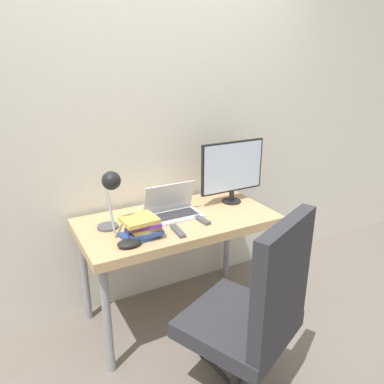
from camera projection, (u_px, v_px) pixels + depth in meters
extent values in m
plane|color=#70665B|center=(201.00, 342.00, 2.50)|extent=(12.00, 12.00, 0.00)
cube|color=beige|center=(152.00, 130.00, 2.66)|extent=(8.00, 0.05, 2.60)
cube|color=tan|center=(177.00, 222.00, 2.52)|extent=(1.31, 0.67, 0.06)
cylinder|color=gray|center=(107.00, 321.00, 2.16)|extent=(0.05, 0.05, 0.72)
cylinder|color=gray|center=(269.00, 269.00, 2.69)|extent=(0.05, 0.05, 0.72)
cylinder|color=gray|center=(85.00, 275.00, 2.61)|extent=(0.05, 0.05, 0.72)
cylinder|color=gray|center=(227.00, 238.00, 3.14)|extent=(0.05, 0.05, 0.72)
cube|color=silver|center=(174.00, 216.00, 2.52)|extent=(0.36, 0.22, 0.02)
cube|color=#2D2D33|center=(174.00, 215.00, 2.51)|extent=(0.31, 0.13, 0.00)
cube|color=silver|center=(169.00, 197.00, 2.54)|extent=(0.36, 0.08, 0.21)
cube|color=silver|center=(169.00, 197.00, 2.54)|extent=(0.33, 0.06, 0.18)
cylinder|color=black|center=(231.00, 201.00, 2.79)|extent=(0.14, 0.14, 0.01)
cylinder|color=black|center=(232.00, 195.00, 2.77)|extent=(0.04, 0.04, 0.09)
cube|color=black|center=(232.00, 167.00, 2.70)|extent=(0.51, 0.02, 0.37)
cube|color=silver|center=(233.00, 167.00, 2.69)|extent=(0.48, 0.00, 0.35)
cylinder|color=#4C4C51|center=(108.00, 227.00, 2.36)|extent=(0.13, 0.13, 0.02)
cylinder|color=#99999E|center=(109.00, 204.00, 2.23)|extent=(0.02, 0.18, 0.35)
sphere|color=black|center=(111.00, 181.00, 2.11)|extent=(0.11, 0.11, 0.11)
sphere|color=black|center=(259.00, 355.00, 2.36)|extent=(0.05, 0.05, 0.05)
cylinder|color=black|center=(247.00, 370.00, 2.24)|extent=(0.29, 0.15, 0.03)
sphere|color=black|center=(203.00, 354.00, 2.36)|extent=(0.05, 0.05, 0.05)
cylinder|color=black|center=(218.00, 369.00, 2.25)|extent=(0.06, 0.30, 0.03)
cylinder|color=#2D2D33|center=(236.00, 358.00, 2.06)|extent=(0.04, 0.04, 0.37)
cube|color=#2D2D33|center=(237.00, 324.00, 1.98)|extent=(0.69, 0.69, 0.09)
cube|color=#2D2D33|center=(282.00, 282.00, 1.73)|extent=(0.48, 0.27, 0.61)
cube|color=#334C8C|center=(140.00, 235.00, 2.24)|extent=(0.23, 0.20, 0.03)
cube|color=#334C8C|center=(144.00, 232.00, 2.23)|extent=(0.21, 0.15, 0.03)
cube|color=gold|center=(144.00, 227.00, 2.23)|extent=(0.17, 0.14, 0.02)
cube|color=#753384|center=(143.00, 224.00, 2.22)|extent=(0.23, 0.18, 0.03)
cube|color=gold|center=(139.00, 220.00, 2.20)|extent=(0.21, 0.19, 0.02)
cube|color=#4C4C51|center=(202.00, 220.00, 2.45)|extent=(0.05, 0.14, 0.02)
cube|color=#4C4C51|center=(178.00, 231.00, 2.30)|extent=(0.05, 0.18, 0.02)
ellipsoid|color=black|center=(129.00, 243.00, 2.13)|extent=(0.14, 0.10, 0.04)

